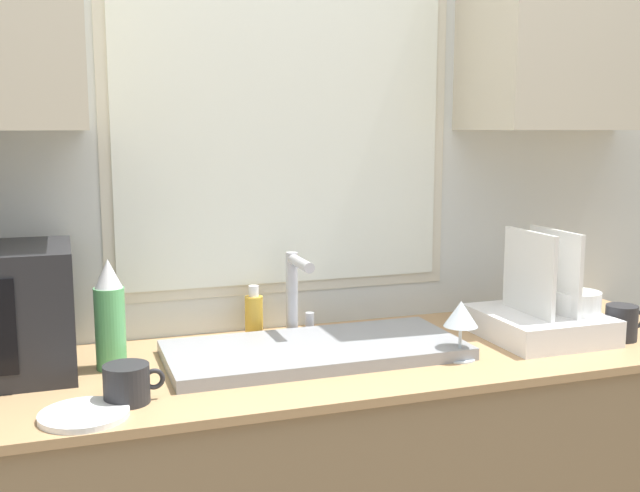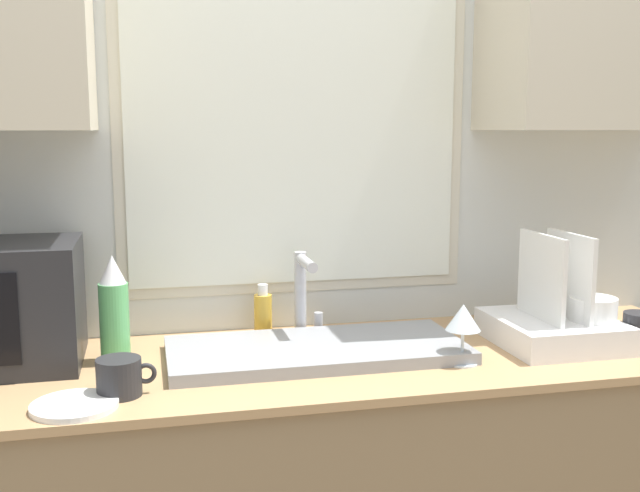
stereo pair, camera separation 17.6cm
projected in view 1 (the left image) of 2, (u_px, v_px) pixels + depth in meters
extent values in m
cube|color=tan|center=(319.00, 360.00, 1.84)|extent=(2.18, 0.63, 0.02)
cube|color=silver|center=(281.00, 189.00, 2.08)|extent=(6.00, 0.06, 2.60)
cube|color=beige|center=(283.00, 113.00, 2.02)|extent=(0.97, 0.01, 0.99)
cube|color=white|center=(284.00, 113.00, 2.02)|extent=(0.91, 0.01, 0.93)
cube|color=beige|center=(576.00, 10.00, 2.09)|extent=(0.59, 0.32, 0.67)
cube|color=gray|center=(315.00, 350.00, 1.84)|extent=(0.73, 0.33, 0.03)
cylinder|color=#B7B7BC|center=(292.00, 294.00, 2.00)|extent=(0.03, 0.03, 0.23)
cylinder|color=#B7B7BC|center=(300.00, 263.00, 1.92)|extent=(0.03, 0.15, 0.03)
cylinder|color=#B7B7BC|center=(310.00, 323.00, 2.03)|extent=(0.02, 0.02, 0.06)
cube|color=white|center=(539.00, 325.00, 2.00)|extent=(0.30, 0.31, 0.07)
cube|color=white|center=(529.00, 272.00, 1.96)|extent=(0.01, 0.22, 0.22)
cube|color=white|center=(555.00, 271.00, 1.99)|extent=(0.01, 0.22, 0.22)
cylinder|color=white|center=(578.00, 303.00, 1.97)|extent=(0.12, 0.12, 0.06)
cylinder|color=#59B266|center=(110.00, 328.00, 1.73)|extent=(0.07, 0.07, 0.19)
cone|color=silver|center=(108.00, 273.00, 1.71)|extent=(0.06, 0.06, 0.07)
cylinder|color=gold|center=(254.00, 316.00, 2.02)|extent=(0.05, 0.05, 0.11)
cylinder|color=white|center=(254.00, 291.00, 2.01)|extent=(0.03, 0.03, 0.03)
cylinder|color=#262628|center=(127.00, 384.00, 1.52)|extent=(0.09, 0.09, 0.08)
torus|color=#262628|center=(154.00, 379.00, 1.54)|extent=(0.05, 0.01, 0.05)
cylinder|color=silver|center=(460.00, 359.00, 1.81)|extent=(0.07, 0.07, 0.00)
cylinder|color=silver|center=(460.00, 342.00, 1.81)|extent=(0.01, 0.01, 0.08)
cone|color=silver|center=(461.00, 314.00, 1.80)|extent=(0.08, 0.08, 0.06)
cylinder|color=#262628|center=(621.00, 323.00, 1.98)|extent=(0.08, 0.08, 0.09)
torus|color=#262628|center=(636.00, 319.00, 1.99)|extent=(0.05, 0.01, 0.05)
cylinder|color=white|center=(84.00, 415.00, 1.45)|extent=(0.17, 0.17, 0.01)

